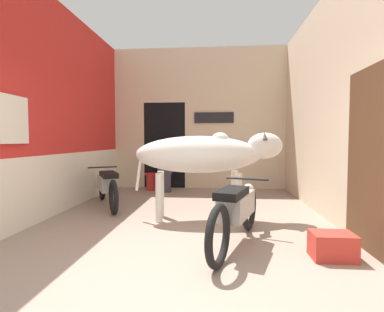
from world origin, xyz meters
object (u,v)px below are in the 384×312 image
motorcycle_near (236,210)px  plastic_stool (151,181)px  motorcycle_far (107,185)px  crate (332,246)px  shopkeeper_seated (166,166)px  cow (206,155)px

motorcycle_near → plastic_stool: bearing=116.4°
motorcycle_far → plastic_stool: (0.42, 1.94, -0.18)m
motorcycle_near → crate: bearing=-17.9°
shopkeeper_seated → plastic_stool: (-0.40, 0.18, -0.39)m
motorcycle_far → crate: motorcycle_far is taller
cow → motorcycle_far: bearing=159.2°
motorcycle_near → motorcycle_far: bearing=140.5°
plastic_stool → crate: plastic_stool is taller
shopkeeper_seated → motorcycle_far: bearing=-115.0°
cow → shopkeeper_seated: size_ratio=1.99×
crate → plastic_stool: bearing=124.9°
motorcycle_near → motorcycle_far: (-2.33, 1.92, -0.02)m
motorcycle_far → crate: 4.03m
motorcycle_near → cow: bearing=109.0°
motorcycle_near → motorcycle_far: 3.02m
shopkeeper_seated → crate: shopkeeper_seated is taller
plastic_stool → shopkeeper_seated: bearing=-23.4°
motorcycle_far → shopkeeper_seated: shopkeeper_seated is taller
cow → shopkeeper_seated: (-1.10, 2.49, -0.41)m
plastic_stool → motorcycle_far: bearing=-102.1°
shopkeeper_seated → crate: bearing=-57.9°
motorcycle_far → crate: size_ratio=4.05×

